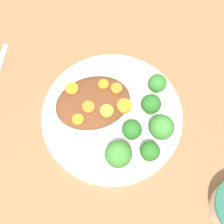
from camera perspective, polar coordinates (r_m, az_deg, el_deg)
name	(u,v)px	position (r m, az deg, el deg)	size (l,w,h in m)	color
ground_plane	(112,118)	(0.67, 0.00, -0.97)	(4.00, 4.00, 0.00)	#8C603D
plate	(112,116)	(0.66, 0.00, -0.66)	(0.25, 0.25, 0.02)	white
stew_mound	(93,102)	(0.65, -2.91, 1.47)	(0.13, 0.10, 0.02)	brown
broccoli_floret_0	(151,105)	(0.64, 5.97, 1.12)	(0.03, 0.03, 0.05)	#759E51
broccoli_floret_1	(132,130)	(0.62, 3.03, -2.80)	(0.03, 0.03, 0.05)	#759E51
broccoli_floret_2	(157,84)	(0.66, 6.92, 4.30)	(0.03, 0.03, 0.04)	#7FA85B
broccoli_floret_3	(118,154)	(0.60, 0.97, -6.47)	(0.04, 0.04, 0.06)	#7FA85B
broccoli_floret_4	(150,152)	(0.61, 5.78, -6.06)	(0.03, 0.03, 0.05)	#759E51
broccoli_floret_5	(162,127)	(0.62, 7.57, -2.35)	(0.04, 0.04, 0.05)	#7FA85B
carrot_slice_0	(107,112)	(0.63, -0.76, 0.01)	(0.02, 0.02, 0.01)	orange
carrot_slice_1	(89,107)	(0.64, -3.60, 0.76)	(0.02, 0.02, 0.01)	orange
carrot_slice_2	(105,84)	(0.65, -1.02, 4.31)	(0.02, 0.02, 0.00)	orange
carrot_slice_3	(72,89)	(0.65, -6.12, 3.58)	(0.02, 0.02, 0.00)	orange
carrot_slice_4	(79,121)	(0.63, -5.12, -1.39)	(0.02, 0.02, 0.00)	orange
carrot_slice_5	(116,89)	(0.65, 0.69, 3.57)	(0.02, 0.02, 0.01)	orange
carrot_slice_6	(125,108)	(0.63, 2.02, 0.65)	(0.03, 0.03, 0.01)	orange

